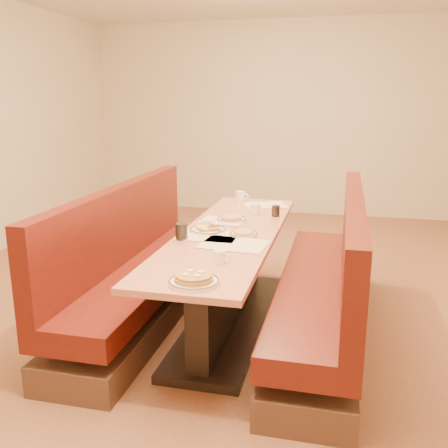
% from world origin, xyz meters
% --- Properties ---
extents(ground, '(8.00, 8.00, 0.00)m').
position_xyz_m(ground, '(0.00, 0.00, 0.00)').
color(ground, '#9E6647').
rests_on(ground, ground).
extents(room_envelope, '(6.04, 8.04, 2.82)m').
position_xyz_m(room_envelope, '(0.00, 0.00, 1.93)').
color(room_envelope, beige).
rests_on(room_envelope, ground).
extents(diner_table, '(0.70, 2.50, 0.75)m').
position_xyz_m(diner_table, '(0.00, 0.00, 0.37)').
color(diner_table, black).
rests_on(diner_table, ground).
extents(booth_left, '(0.55, 2.50, 1.05)m').
position_xyz_m(booth_left, '(-0.73, 0.00, 0.36)').
color(booth_left, '#4C3326').
rests_on(booth_left, ground).
extents(booth_right, '(0.55, 2.50, 1.05)m').
position_xyz_m(booth_right, '(0.73, 0.00, 0.36)').
color(booth_right, '#4C3326').
rests_on(booth_right, ground).
extents(placemat_near_left, '(0.42, 0.32, 0.00)m').
position_xyz_m(placemat_near_left, '(-0.12, -0.16, 0.75)').
color(placemat_near_left, beige).
rests_on(placemat_near_left, diner_table).
extents(placemat_near_right, '(0.47, 0.37, 0.00)m').
position_xyz_m(placemat_near_right, '(0.11, -0.32, 0.75)').
color(placemat_near_right, beige).
rests_on(placemat_near_right, diner_table).
extents(placemat_far_left, '(0.37, 0.29, 0.00)m').
position_xyz_m(placemat_far_left, '(-0.12, 0.30, 0.75)').
color(placemat_far_left, beige).
rests_on(placemat_far_left, diner_table).
extents(placemat_far_right, '(0.45, 0.40, 0.00)m').
position_xyz_m(placemat_far_right, '(0.12, 0.97, 0.75)').
color(placemat_far_right, beige).
rests_on(placemat_far_right, diner_table).
extents(pancake_plate, '(0.28, 0.28, 0.06)m').
position_xyz_m(pancake_plate, '(0.05, -1.08, 0.77)').
color(pancake_plate, white).
rests_on(pancake_plate, diner_table).
extents(eggs_plate, '(0.27, 0.27, 0.06)m').
position_xyz_m(eggs_plate, '(-0.16, -0.04, 0.77)').
color(eggs_plate, white).
rests_on(eggs_plate, diner_table).
extents(extra_plate_mid, '(0.21, 0.21, 0.04)m').
position_xyz_m(extra_plate_mid, '(0.12, -0.08, 0.76)').
color(extra_plate_mid, white).
rests_on(extra_plate_mid, diner_table).
extents(extra_plate_far, '(0.24, 0.24, 0.05)m').
position_xyz_m(extra_plate_far, '(-0.06, 0.33, 0.77)').
color(extra_plate_far, white).
rests_on(extra_plate_far, diner_table).
extents(coffee_mug_a, '(0.10, 0.07, 0.08)m').
position_xyz_m(coffee_mug_a, '(0.11, -0.72, 0.79)').
color(coffee_mug_a, white).
rests_on(coffee_mug_a, diner_table).
extents(coffee_mug_b, '(0.10, 0.07, 0.08)m').
position_xyz_m(coffee_mug_b, '(-0.17, -0.00, 0.79)').
color(coffee_mug_b, white).
rests_on(coffee_mug_b, diner_table).
extents(coffee_mug_c, '(0.12, 0.09, 0.09)m').
position_xyz_m(coffee_mug_c, '(0.09, 0.60, 0.80)').
color(coffee_mug_c, white).
rests_on(coffee_mug_c, diner_table).
extents(coffee_mug_d, '(0.13, 0.09, 0.10)m').
position_xyz_m(coffee_mug_d, '(-0.14, 1.10, 0.80)').
color(coffee_mug_d, white).
rests_on(coffee_mug_d, diner_table).
extents(soda_tumbler_near, '(0.08, 0.08, 0.12)m').
position_xyz_m(soda_tumbler_near, '(-0.28, -0.28, 0.81)').
color(soda_tumbler_near, black).
rests_on(soda_tumbler_near, diner_table).
extents(soda_tumbler_mid, '(0.07, 0.07, 0.09)m').
position_xyz_m(soda_tumbler_mid, '(0.27, 0.58, 0.80)').
color(soda_tumbler_mid, black).
rests_on(soda_tumbler_mid, diner_table).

